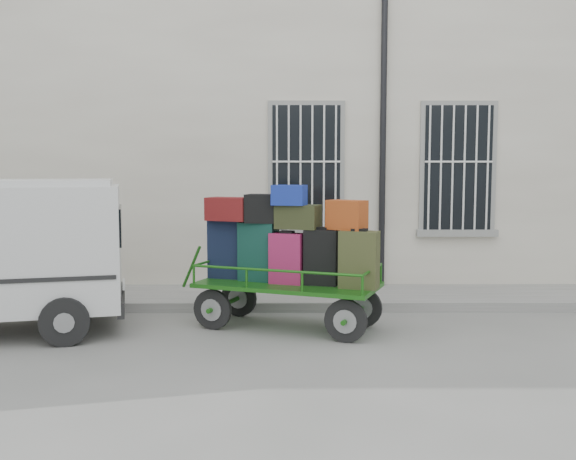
% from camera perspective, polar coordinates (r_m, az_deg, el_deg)
% --- Properties ---
extents(ground, '(80.00, 80.00, 0.00)m').
position_cam_1_polar(ground, '(8.78, 4.92, -9.28)').
color(ground, slate).
rests_on(ground, ground).
extents(building, '(24.00, 5.15, 6.00)m').
position_cam_1_polar(building, '(14.00, 2.93, 8.57)').
color(building, '#BCB2A0').
rests_on(building, ground).
extents(sidewalk, '(24.00, 1.70, 0.15)m').
position_cam_1_polar(sidewalk, '(10.90, 3.86, -5.97)').
color(sidewalk, slate).
rests_on(sidewalk, ground).
extents(luggage_cart, '(2.94, 1.95, 2.01)m').
position_cam_1_polar(luggage_cart, '(8.93, -0.26, -2.03)').
color(luggage_cart, black).
rests_on(luggage_cart, ground).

